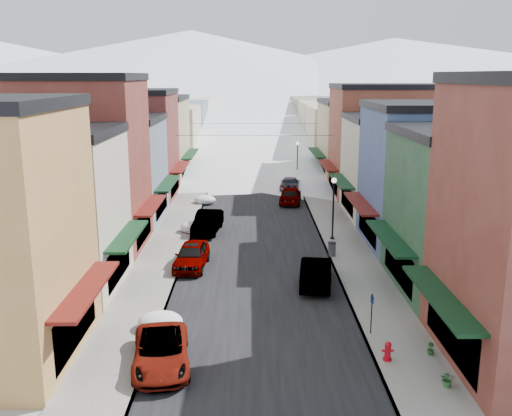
{
  "coord_description": "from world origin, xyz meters",
  "views": [
    {
      "loc": [
        -0.41,
        -19.58,
        12.36
      ],
      "look_at": [
        0.0,
        23.88,
        2.19
      ],
      "focal_mm": 40.0,
      "sensor_mm": 36.0,
      "label": 1
    }
  ],
  "objects_px": {
    "car_white_suv": "(161,351)",
    "car_dark_hatch": "(208,222)",
    "car_green_sedan": "(316,272)",
    "fire_hydrant": "(388,352)",
    "streetlamp_near": "(333,201)",
    "trash_can": "(332,249)",
    "car_silver_sedan": "(192,255)"
  },
  "relations": [
    {
      "from": "car_white_suv",
      "to": "car_dark_hatch",
      "type": "distance_m",
      "value": 21.69
    },
    {
      "from": "car_dark_hatch",
      "to": "car_white_suv",
      "type": "bearing_deg",
      "value": -84.59
    },
    {
      "from": "car_white_suv",
      "to": "car_green_sedan",
      "type": "distance_m",
      "value": 12.53
    },
    {
      "from": "fire_hydrant",
      "to": "streetlamp_near",
      "type": "bearing_deg",
      "value": 89.26
    },
    {
      "from": "car_green_sedan",
      "to": "trash_can",
      "type": "distance_m",
      "value": 5.51
    },
    {
      "from": "car_green_sedan",
      "to": "trash_can",
      "type": "bearing_deg",
      "value": -100.42
    },
    {
      "from": "car_silver_sedan",
      "to": "streetlamp_near",
      "type": "height_order",
      "value": "streetlamp_near"
    },
    {
      "from": "car_white_suv",
      "to": "car_green_sedan",
      "type": "height_order",
      "value": "car_green_sedan"
    },
    {
      "from": "car_white_suv",
      "to": "fire_hydrant",
      "type": "height_order",
      "value": "car_white_suv"
    },
    {
      "from": "car_white_suv",
      "to": "streetlamp_near",
      "type": "distance_m",
      "value": 21.86
    },
    {
      "from": "car_dark_hatch",
      "to": "car_green_sedan",
      "type": "bearing_deg",
      "value": -51.62
    },
    {
      "from": "car_silver_sedan",
      "to": "car_green_sedan",
      "type": "xyz_separation_m",
      "value": [
        7.8,
        -3.29,
        0.01
      ]
    },
    {
      "from": "car_white_suv",
      "to": "streetlamp_near",
      "type": "xyz_separation_m",
      "value": [
        10.12,
        19.22,
        2.42
      ]
    },
    {
      "from": "car_dark_hatch",
      "to": "fire_hydrant",
      "type": "xyz_separation_m",
      "value": [
        9.45,
        -21.49,
        -0.31
      ]
    },
    {
      "from": "car_silver_sedan",
      "to": "trash_can",
      "type": "height_order",
      "value": "car_silver_sedan"
    },
    {
      "from": "car_dark_hatch",
      "to": "fire_hydrant",
      "type": "relative_size",
      "value": 5.93
    },
    {
      "from": "car_dark_hatch",
      "to": "car_green_sedan",
      "type": "height_order",
      "value": "car_dark_hatch"
    },
    {
      "from": "car_silver_sedan",
      "to": "car_dark_hatch",
      "type": "height_order",
      "value": "car_dark_hatch"
    },
    {
      "from": "car_white_suv",
      "to": "trash_can",
      "type": "relative_size",
      "value": 5.38
    },
    {
      "from": "car_green_sedan",
      "to": "fire_hydrant",
      "type": "bearing_deg",
      "value": 109.71
    },
    {
      "from": "car_white_suv",
      "to": "car_silver_sedan",
      "type": "xyz_separation_m",
      "value": [
        0.0,
        13.1,
        0.12
      ]
    },
    {
      "from": "fire_hydrant",
      "to": "trash_can",
      "type": "height_order",
      "value": "trash_can"
    },
    {
      "from": "car_green_sedan",
      "to": "streetlamp_near",
      "type": "xyz_separation_m",
      "value": [
        2.32,
        9.41,
        2.29
      ]
    },
    {
      "from": "car_green_sedan",
      "to": "streetlamp_near",
      "type": "height_order",
      "value": "streetlamp_near"
    },
    {
      "from": "car_dark_hatch",
      "to": "trash_can",
      "type": "bearing_deg",
      "value": -29.62
    },
    {
      "from": "car_white_suv",
      "to": "trash_can",
      "type": "xyz_separation_m",
      "value": [
        9.5,
        15.05,
        -0.08
      ]
    },
    {
      "from": "fire_hydrant",
      "to": "streetlamp_near",
      "type": "xyz_separation_m",
      "value": [
        0.25,
        19.03,
        2.58
      ]
    },
    {
      "from": "car_green_sedan",
      "to": "trash_can",
      "type": "height_order",
      "value": "car_green_sedan"
    },
    {
      "from": "car_white_suv",
      "to": "trash_can",
      "type": "bearing_deg",
      "value": 49.77
    },
    {
      "from": "car_white_suv",
      "to": "car_dark_hatch",
      "type": "height_order",
      "value": "car_dark_hatch"
    },
    {
      "from": "car_green_sedan",
      "to": "car_dark_hatch",
      "type": "bearing_deg",
      "value": -50.59
    },
    {
      "from": "car_silver_sedan",
      "to": "car_green_sedan",
      "type": "height_order",
      "value": "car_green_sedan"
    }
  ]
}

